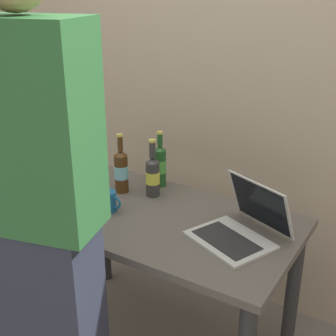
% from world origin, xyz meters
% --- Properties ---
extents(desk, '(1.29, 0.72, 0.75)m').
position_xyz_m(desk, '(0.00, 0.00, 0.63)').
color(desk, '#56514C').
rests_on(desk, ground).
extents(laptop, '(0.43, 0.44, 0.24)m').
position_xyz_m(laptop, '(0.41, 0.03, 0.80)').
color(laptop, '#B7BABC').
rests_on(laptop, desk).
extents(beer_bottle_green, '(0.07, 0.07, 0.30)m').
position_xyz_m(beer_bottle_green, '(-0.13, 0.17, 0.86)').
color(beer_bottle_green, '#333333').
rests_on(beer_bottle_green, desk).
extents(beer_bottle_dark, '(0.07, 0.07, 0.30)m').
position_xyz_m(beer_bottle_dark, '(-0.17, 0.29, 0.87)').
color(beer_bottle_dark, '#1E5123').
rests_on(beer_bottle_dark, desk).
extents(beer_bottle_brown, '(0.07, 0.07, 0.31)m').
position_xyz_m(beer_bottle_brown, '(-0.30, 0.12, 0.87)').
color(beer_bottle_brown, '#472B14').
rests_on(beer_bottle_brown, desk).
extents(person_figure, '(0.45, 0.34, 1.89)m').
position_xyz_m(person_figure, '(-0.05, -0.63, 0.96)').
color(person_figure, '#2D3347').
rests_on(person_figure, ground).
extents(coffee_mug, '(0.11, 0.08, 0.10)m').
position_xyz_m(coffee_mug, '(-0.21, -0.08, 0.80)').
color(coffee_mug, '#19598C').
rests_on(coffee_mug, desk).
extents(back_wall, '(6.00, 0.10, 2.60)m').
position_xyz_m(back_wall, '(0.00, 0.67, 1.30)').
color(back_wall, tan).
rests_on(back_wall, ground).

